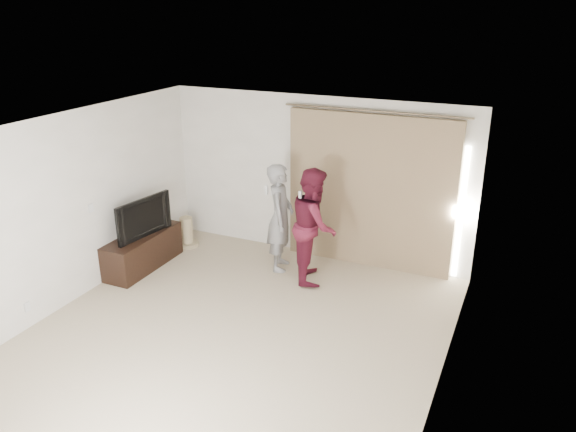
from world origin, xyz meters
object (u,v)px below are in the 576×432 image
object	(u,v)px
tv_console	(143,251)
person_man	(280,217)
person_woman	(314,225)
tv	(139,216)

from	to	relation	value
tv_console	person_man	bearing A→B (deg)	23.57
person_man	person_woman	size ratio (longest dim) A/B	0.98
person_man	person_woman	bearing A→B (deg)	-11.14
tv_console	tv	xyz separation A→B (m)	(0.00, 0.00, 0.58)
tv_console	person_man	distance (m)	2.23
tv_console	person_man	world-z (taller)	person_man
person_woman	tv	bearing A→B (deg)	-163.89
person_man	tv_console	bearing A→B (deg)	-156.43
tv	person_woman	size ratio (longest dim) A/B	0.61
tv	person_woman	bearing A→B (deg)	-65.10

